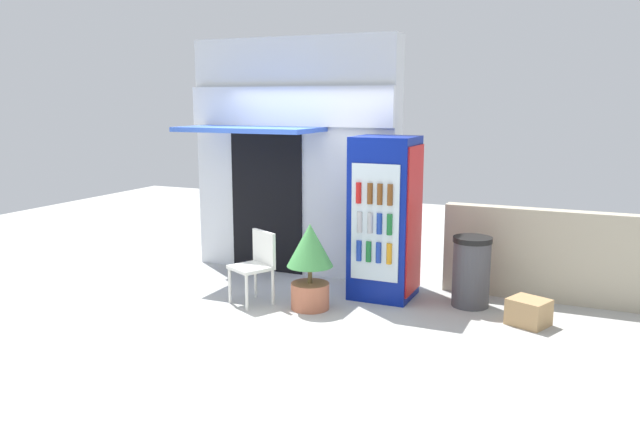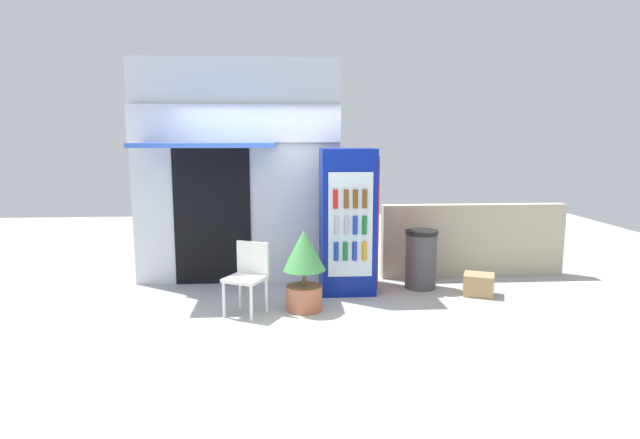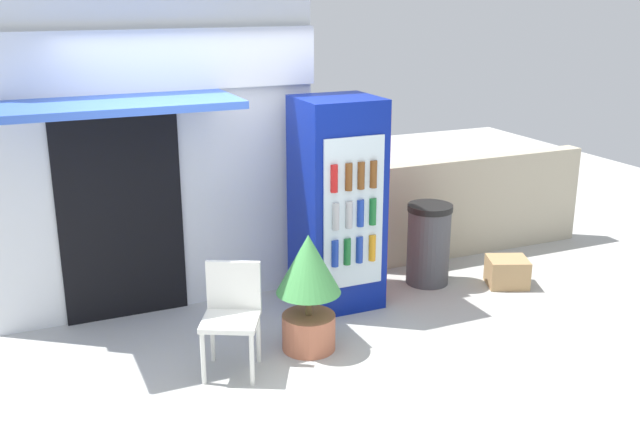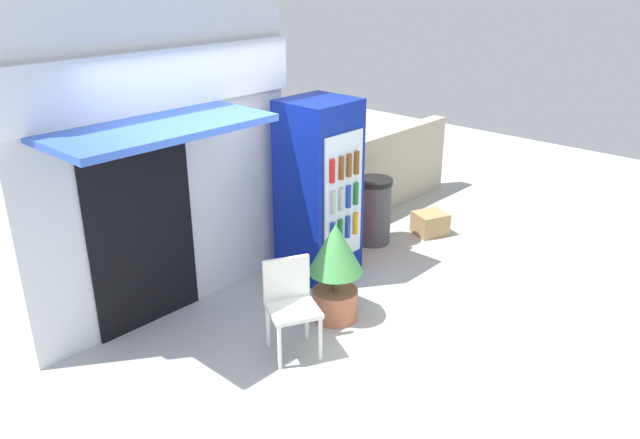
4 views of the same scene
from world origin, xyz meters
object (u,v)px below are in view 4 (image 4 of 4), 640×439
(potted_plant_near_shop, at_px, (336,265))
(trash_bin, at_px, (373,211))
(cardboard_box, at_px, (430,223))
(plastic_chair, at_px, (290,300))
(drink_cooler, at_px, (320,190))

(potted_plant_near_shop, distance_m, trash_bin, 1.86)
(trash_bin, xyz_separation_m, cardboard_box, (0.69, -0.39, -0.27))
(plastic_chair, distance_m, cardboard_box, 3.07)
(potted_plant_near_shop, height_order, trash_bin, potted_plant_near_shop)
(drink_cooler, distance_m, cardboard_box, 1.93)
(potted_plant_near_shop, bearing_deg, plastic_chair, -175.00)
(trash_bin, relative_size, cardboard_box, 2.12)
(potted_plant_near_shop, bearing_deg, drink_cooler, 51.26)
(plastic_chair, relative_size, cardboard_box, 2.19)
(cardboard_box, bearing_deg, potted_plant_near_shop, -169.10)
(plastic_chair, xyz_separation_m, trash_bin, (2.32, 0.90, -0.08))
(potted_plant_near_shop, bearing_deg, trash_bin, 26.87)
(plastic_chair, height_order, cardboard_box, plastic_chair)
(drink_cooler, xyz_separation_m, trash_bin, (1.03, 0.06, -0.56))
(plastic_chair, distance_m, potted_plant_near_shop, 0.67)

